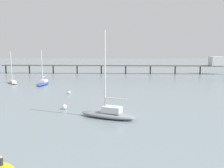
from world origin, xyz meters
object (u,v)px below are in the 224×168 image
object	(u,v)px
sailboat_gray	(108,113)
sailboat_cream	(13,81)
sailboat_blue	(43,83)
dinghy_yellow	(1,167)
mooring_buoy_outer	(69,93)
mooring_buoy_near	(64,107)
pier	(161,64)

from	to	relation	value
sailboat_gray	sailboat_cream	bearing A→B (deg)	129.33
sailboat_blue	dinghy_yellow	distance (m)	46.68
sailboat_cream	mooring_buoy_outer	bearing A→B (deg)	-39.96
sailboat_blue	mooring_buoy_outer	size ratio (longest dim) A/B	13.82
sailboat_gray	mooring_buoy_outer	xyz separation A→B (m)	(-8.90, 17.98, -0.43)
sailboat_blue	mooring_buoy_near	distance (m)	28.35
sailboat_blue	mooring_buoy_near	size ratio (longest dim) A/B	11.79
dinghy_yellow	mooring_buoy_near	xyz separation A→B (m)	(1.02, 19.50, 0.19)
pier	mooring_buoy_outer	size ratio (longest dim) A/B	129.56
pier	dinghy_yellow	bearing A→B (deg)	-109.53
sailboat_blue	sailboat_gray	world-z (taller)	sailboat_gray
pier	sailboat_cream	distance (m)	52.60
sailboat_blue	sailboat_gray	xyz separation A→B (m)	(18.24, -30.99, 0.15)
sailboat_gray	mooring_buoy_near	distance (m)	8.68
sailboat_gray	mooring_buoy_outer	size ratio (longest dim) A/B	18.12
sailboat_blue	mooring_buoy_outer	distance (m)	16.02
sailboat_cream	mooring_buoy_outer	distance (m)	24.31
sailboat_blue	dinghy_yellow	size ratio (longest dim) A/B	2.68
sailboat_blue	dinghy_yellow	world-z (taller)	sailboat_blue
sailboat_gray	mooring_buoy_near	bearing A→B (deg)	145.51
sailboat_blue	pier	bearing A→B (deg)	38.10
pier	sailboat_gray	distance (m)	62.29
mooring_buoy_near	sailboat_gray	bearing A→B (deg)	-34.49
pier	dinghy_yellow	size ratio (longest dim) A/B	25.09
sailboat_blue	mooring_buoy_near	bearing A→B (deg)	-66.96
dinghy_yellow	sailboat_cream	bearing A→B (deg)	111.90
sailboat_blue	sailboat_cream	xyz separation A→B (m)	(-9.29, 2.60, -0.07)
dinghy_yellow	sailboat_blue	bearing A→B (deg)	102.46
mooring_buoy_near	mooring_buoy_outer	world-z (taller)	mooring_buoy_near
pier	sailboat_gray	xyz separation A→B (m)	(-18.13, -59.51, -3.13)
pier	mooring_buoy_near	distance (m)	60.27
mooring_buoy_near	mooring_buoy_outer	bearing A→B (deg)	97.63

